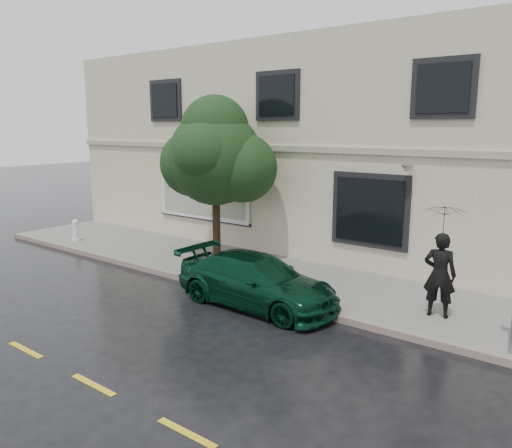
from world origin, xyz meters
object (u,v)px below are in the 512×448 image
Objects in this scene: car at (256,281)px; fire_hydrant at (76,230)px; street_tree at (215,158)px; pedestrian at (440,275)px.

fire_hydrant is (-9.08, 1.00, -0.08)m from car.
street_tree is 6.59m from fire_hydrant.
pedestrian is 0.41× the size of street_tree.
pedestrian reaches higher than fire_hydrant.
street_tree is at bearing 0.51° from fire_hydrant.
car is 5.35× the size of fire_hydrant.
street_tree reaches higher than pedestrian.
fire_hydrant is at bearing -168.53° from street_tree.
pedestrian reaches higher than car.
fire_hydrant is (-5.85, -1.19, -2.78)m from street_tree.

